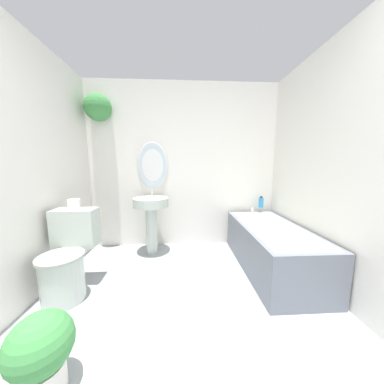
{
  "coord_description": "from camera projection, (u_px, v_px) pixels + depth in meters",
  "views": [
    {
      "loc": [
        -0.04,
        -0.15,
        1.22
      ],
      "look_at": [
        0.07,
        1.69,
        0.96
      ],
      "focal_mm": 18.0,
      "sensor_mm": 36.0,
      "label": 1
    }
  ],
  "objects": [
    {
      "name": "potted_plant",
      "position": [
        41.0,
        350.0,
        1.01
      ],
      "size": [
        0.32,
        0.32,
        0.46
      ],
      "color": "silver",
      "rests_on": "ground_plane"
    },
    {
      "name": "bathtub",
      "position": [
        271.0,
        246.0,
        2.27
      ],
      "size": [
        0.67,
        1.45,
        0.59
      ],
      "color": "slate",
      "rests_on": "ground_plane"
    },
    {
      "name": "shampoo_bottle",
      "position": [
        261.0,
        202.0,
        2.87
      ],
      "size": [
        0.07,
        0.07,
        0.17
      ],
      "color": "#2D84C6",
      "rests_on": "bathtub"
    },
    {
      "name": "toilet_paper_roll",
      "position": [
        74.0,
        204.0,
        1.92
      ],
      "size": [
        0.11,
        0.11,
        0.1
      ],
      "color": "white",
      "rests_on": "toilet"
    },
    {
      "name": "wall_right",
      "position": [
        356.0,
        168.0,
        1.58
      ],
      "size": [
        0.06,
        2.85,
        2.4
      ],
      "color": "silver",
      "rests_on": "ground_plane"
    },
    {
      "name": "toilet",
      "position": [
        68.0,
        257.0,
        1.81
      ],
      "size": [
        0.41,
        0.58,
        0.79
      ],
      "color": "#B2BCB2",
      "rests_on": "ground_plane"
    },
    {
      "name": "pedestal_sink",
      "position": [
        151.0,
        213.0,
        2.64
      ],
      "size": [
        0.48,
        0.48,
        0.88
      ],
      "color": "#B2BCB2",
      "rests_on": "ground_plane"
    },
    {
      "name": "wall_back",
      "position": [
        175.0,
        161.0,
        2.85
      ],
      "size": [
        2.86,
        0.35,
        2.4
      ],
      "color": "silver",
      "rests_on": "ground_plane"
    }
  ]
}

